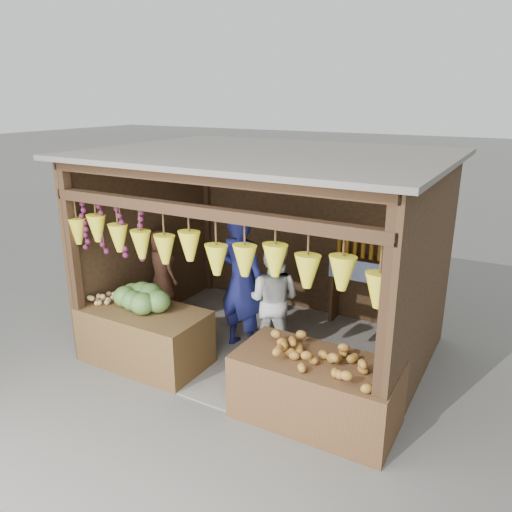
{
  "coord_description": "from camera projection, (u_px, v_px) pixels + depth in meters",
  "views": [
    {
      "loc": [
        2.91,
        -5.4,
        3.31
      ],
      "look_at": [
        -0.11,
        -0.1,
        1.34
      ],
      "focal_mm": 35.0,
      "sensor_mm": 36.0,
      "label": 1
    }
  ],
  "objects": [
    {
      "name": "stool",
      "position": [
        165.0,
        313.0,
        7.59
      ],
      "size": [
        0.32,
        0.32,
        0.3
      ],
      "primitive_type": "cube",
      "color": "black",
      "rests_on": "ground"
    },
    {
      "name": "woman_standing",
      "position": [
        273.0,
        299.0,
        6.51
      ],
      "size": [
        0.83,
        0.69,
        1.54
      ],
      "primitive_type": "imported",
      "rotation": [
        0.0,
        0.0,
        3.29
      ],
      "color": "silver",
      "rests_on": "ground"
    },
    {
      "name": "back_shelf",
      "position": [
        374.0,
        273.0,
        7.15
      ],
      "size": [
        1.25,
        0.32,
        1.32
      ],
      "color": "#382314",
      "rests_on": "ground"
    },
    {
      "name": "counter_right",
      "position": [
        315.0,
        390.0,
        5.24
      ],
      "size": [
        1.7,
        0.85,
        0.72
      ],
      "primitive_type": "cube",
      "color": "#482C18",
      "rests_on": "ground"
    },
    {
      "name": "melon_pile",
      "position": [
        140.0,
        295.0,
        6.32
      ],
      "size": [
        1.0,
        0.5,
        0.32
      ],
      "primitive_type": null,
      "color": "#235215",
      "rests_on": "counter_left"
    },
    {
      "name": "man_standing",
      "position": [
        242.0,
        281.0,
        6.59
      ],
      "size": [
        0.76,
        0.55,
        1.93
      ],
      "primitive_type": "imported",
      "rotation": [
        0.0,
        0.0,
        3.02
      ],
      "color": "#121543",
      "rests_on": "ground"
    },
    {
      "name": "counter_left",
      "position": [
        145.0,
        336.0,
        6.39
      ],
      "size": [
        1.61,
        0.85,
        0.73
      ],
      "primitive_type": "cube",
      "color": "#463117",
      "rests_on": "ground"
    },
    {
      "name": "ground",
      "position": [
        266.0,
        348.0,
        6.85
      ],
      "size": [
        80.0,
        80.0,
        0.0
      ],
      "primitive_type": "plane",
      "color": "#514F49",
      "rests_on": "ground"
    },
    {
      "name": "mango_pile",
      "position": [
        322.0,
        354.0,
        5.01
      ],
      "size": [
        1.4,
        0.64,
        0.22
      ],
      "primitive_type": null,
      "color": "#B33A17",
      "rests_on": "counter_right"
    },
    {
      "name": "stall_structure",
      "position": [
        263.0,
        231.0,
        6.32
      ],
      "size": [
        4.3,
        3.3,
        2.66
      ],
      "color": "slate",
      "rests_on": "ground"
    },
    {
      "name": "vendor_seated",
      "position": [
        162.0,
        268.0,
        7.37
      ],
      "size": [
        0.66,
        0.53,
        1.16
      ],
      "primitive_type": "imported",
      "rotation": [
        0.0,
        0.0,
        2.8
      ],
      "color": "brown",
      "rests_on": "stool"
    },
    {
      "name": "tanfruit_pile",
      "position": [
        105.0,
        297.0,
        6.52
      ],
      "size": [
        0.34,
        0.4,
        0.13
      ],
      "primitive_type": null,
      "color": "#A6804C",
      "rests_on": "counter_left"
    }
  ]
}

